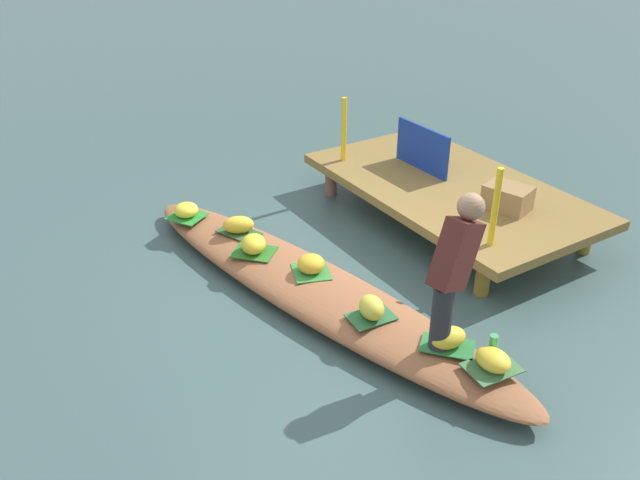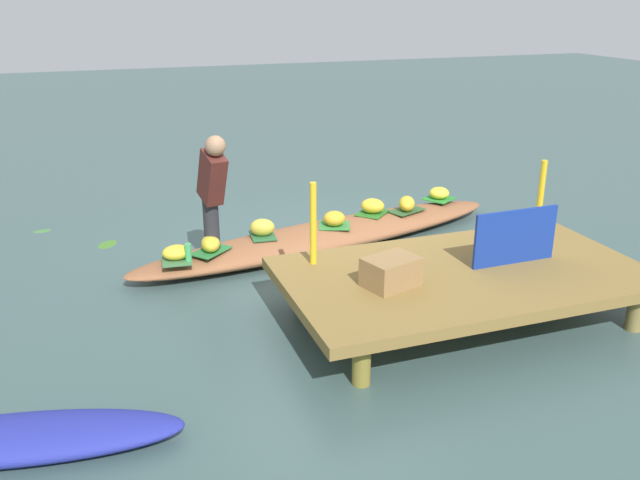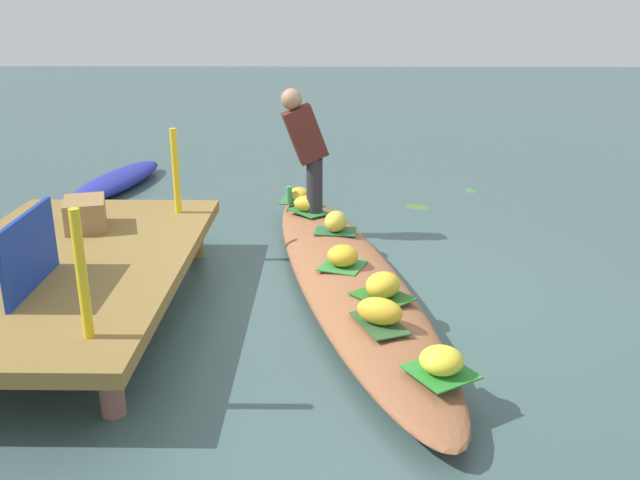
% 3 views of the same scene
% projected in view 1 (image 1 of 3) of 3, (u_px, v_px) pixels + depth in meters
% --- Properties ---
extents(canal_water, '(40.00, 40.00, 0.00)m').
position_uv_depth(canal_water, '(312.00, 299.00, 6.06)').
color(canal_water, '#3B5554').
rests_on(canal_water, ground).
extents(dock_platform, '(3.20, 1.80, 0.45)m').
position_uv_depth(dock_platform, '(450.00, 189.00, 7.23)').
color(dock_platform, olive).
rests_on(dock_platform, ground).
extents(vendor_boat, '(4.79, 1.78, 0.24)m').
position_uv_depth(vendor_boat, '(312.00, 288.00, 6.00)').
color(vendor_boat, brown).
rests_on(vendor_boat, ground).
extents(leaf_mat_0, '(0.44, 0.42, 0.01)m').
position_uv_depth(leaf_mat_0, '(311.00, 272.00, 6.02)').
color(leaf_mat_0, '#348239').
rests_on(leaf_mat_0, vendor_boat).
extents(banana_bunch_0, '(0.35, 0.35, 0.17)m').
position_uv_depth(banana_bunch_0, '(311.00, 264.00, 5.98)').
color(banana_bunch_0, gold).
rests_on(banana_bunch_0, vendor_boat).
extents(leaf_mat_1, '(0.47, 0.46, 0.01)m').
position_uv_depth(leaf_mat_1, '(187.00, 216.00, 6.98)').
color(leaf_mat_1, '#2A852D').
rests_on(leaf_mat_1, vendor_boat).
extents(banana_bunch_1, '(0.33, 0.33, 0.15)m').
position_uv_depth(banana_bunch_1, '(186.00, 210.00, 6.95)').
color(banana_bunch_1, yellow).
rests_on(banana_bunch_1, vendor_boat).
extents(leaf_mat_2, '(0.29, 0.40, 0.01)m').
position_uv_depth(leaf_mat_2, '(371.00, 317.00, 5.40)').
color(leaf_mat_2, '#296136').
rests_on(leaf_mat_2, vendor_boat).
extents(banana_bunch_2, '(0.31, 0.27, 0.19)m').
position_uv_depth(banana_bunch_2, '(372.00, 307.00, 5.36)').
color(banana_bunch_2, gold).
rests_on(banana_bunch_2, vendor_boat).
extents(leaf_mat_3, '(0.33, 0.42, 0.01)m').
position_uv_depth(leaf_mat_3, '(492.00, 367.00, 4.85)').
color(leaf_mat_3, '#3E7043').
rests_on(leaf_mat_3, vendor_boat).
extents(banana_bunch_3, '(0.29, 0.23, 0.15)m').
position_uv_depth(banana_bunch_3, '(493.00, 360.00, 4.82)').
color(banana_bunch_3, yellow).
rests_on(banana_bunch_3, vendor_boat).
extents(leaf_mat_4, '(0.47, 0.45, 0.01)m').
position_uv_depth(leaf_mat_4, '(447.00, 346.00, 5.07)').
color(leaf_mat_4, '#287536').
rests_on(leaf_mat_4, vendor_boat).
extents(banana_bunch_4, '(0.23, 0.31, 0.16)m').
position_uv_depth(banana_bunch_4, '(448.00, 338.00, 5.03)').
color(banana_bunch_4, gold).
rests_on(banana_bunch_4, vendor_boat).
extents(leaf_mat_5, '(0.50, 0.49, 0.01)m').
position_uv_depth(leaf_mat_5, '(254.00, 252.00, 6.33)').
color(leaf_mat_5, '#296A22').
rests_on(leaf_mat_5, vendor_boat).
extents(banana_bunch_5, '(0.36, 0.35, 0.18)m').
position_uv_depth(banana_bunch_5, '(253.00, 244.00, 6.28)').
color(banana_bunch_5, gold).
rests_on(banana_bunch_5, vendor_boat).
extents(leaf_mat_6, '(0.50, 0.39, 0.01)m').
position_uv_depth(leaf_mat_6, '(239.00, 232.00, 6.67)').
color(leaf_mat_6, '#2E5429').
rests_on(leaf_mat_6, vendor_boat).
extents(banana_bunch_6, '(0.31, 0.36, 0.18)m').
position_uv_depth(banana_bunch_6, '(238.00, 225.00, 6.63)').
color(banana_bunch_6, gold).
rests_on(banana_bunch_6, vendor_boat).
extents(vendor_person, '(0.27, 0.47, 1.23)m').
position_uv_depth(vendor_person, '(454.00, 266.00, 4.78)').
color(vendor_person, '#28282D').
rests_on(vendor_person, vendor_boat).
extents(water_bottle, '(0.06, 0.06, 0.19)m').
position_uv_depth(water_bottle, '(493.00, 346.00, 4.93)').
color(water_bottle, '#42AE5F').
rests_on(water_bottle, vendor_boat).
extents(market_banner, '(0.84, 0.05, 0.51)m').
position_uv_depth(market_banner, '(422.00, 148.00, 7.45)').
color(market_banner, navy).
rests_on(market_banner, dock_platform).
extents(railing_post_west, '(0.06, 0.06, 0.76)m').
position_uv_depth(railing_post_west, '(344.00, 130.00, 7.62)').
color(railing_post_west, yellow).
rests_on(railing_post_west, dock_platform).
extents(railing_post_east, '(0.06, 0.06, 0.76)m').
position_uv_depth(railing_post_east, '(495.00, 208.00, 5.85)').
color(railing_post_east, yellow).
rests_on(railing_post_east, dock_platform).
extents(produce_crate, '(0.51, 0.43, 0.25)m').
position_uv_depth(produce_crate, '(508.00, 197.00, 6.63)').
color(produce_crate, olive).
rests_on(produce_crate, dock_platform).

